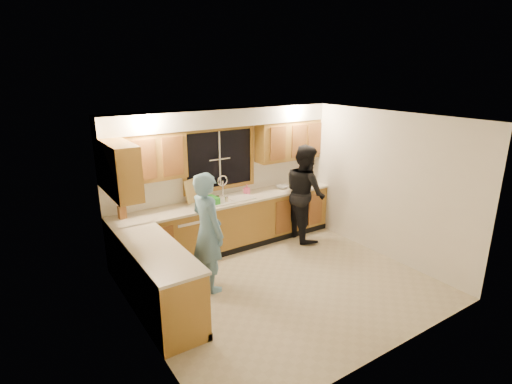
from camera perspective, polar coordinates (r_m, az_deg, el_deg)
floor at (r=6.25m, az=3.67°, el=-12.99°), size 4.20×4.20×0.00m
ceiling at (r=5.45m, az=4.17°, el=10.40°), size 4.20×4.20×0.00m
wall_back at (r=7.26m, az=-5.20°, el=2.03°), size 4.20×0.00×4.20m
wall_left at (r=4.83m, az=-16.47°, el=-6.57°), size 0.00×3.80×3.80m
wall_right at (r=7.15m, az=17.43°, el=1.05°), size 0.00×3.80×3.80m
base_cabinets_back at (r=7.27m, az=-3.90°, el=-4.66°), size 4.20×0.60×0.88m
base_cabinets_left at (r=5.57m, az=-13.87°, el=-12.36°), size 0.60×1.90×0.88m
countertop_back at (r=7.10m, az=-3.92°, el=-1.25°), size 4.20×0.63×0.04m
countertop_left at (r=5.37m, az=-14.07°, el=-8.03°), size 0.63×1.90×0.04m
upper_cabinets_left at (r=6.44m, az=-15.87°, el=4.75°), size 1.35×0.33×0.75m
upper_cabinets_right at (r=7.77m, az=4.63°, el=7.38°), size 1.35×0.33×0.75m
upper_cabinets_return at (r=5.73m, az=-18.79°, el=2.99°), size 0.33×0.90×0.75m
soffit at (r=6.90m, az=-4.75°, el=10.56°), size 4.20×0.35×0.30m
window_frame at (r=7.17m, az=-5.24°, el=4.71°), size 1.44×0.03×1.14m
sink at (r=7.12m, az=-3.99°, el=-1.48°), size 0.86×0.52×0.57m
dishwasher at (r=6.93m, az=-10.01°, el=-6.30°), size 0.60×0.56×0.82m
stove at (r=5.10m, az=-11.60°, el=-15.03°), size 0.58×0.75×0.90m
man at (r=5.82m, az=-6.92°, el=-5.70°), size 0.48×0.68×1.78m
woman at (r=7.56m, az=7.02°, el=-0.09°), size 0.88×1.02×1.82m
knife_block at (r=6.51m, az=-18.58°, el=-2.75°), size 0.12×0.11×0.20m
cutting_board at (r=6.97m, az=-9.19°, el=0.14°), size 0.32×0.22×0.40m
dish_crate at (r=6.82m, az=-6.76°, el=-1.34°), size 0.31×0.29×0.14m
soap_bottle at (r=7.33m, az=-1.33°, el=0.36°), size 0.11×0.11×0.19m
bowl at (r=7.76m, az=3.74°, el=0.74°), size 0.27×0.27×0.06m
can_left at (r=6.90m, az=-5.49°, el=-1.09°), size 0.07×0.07×0.13m
can_right at (r=6.90m, az=-4.22°, el=-1.15°), size 0.06×0.06×0.11m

